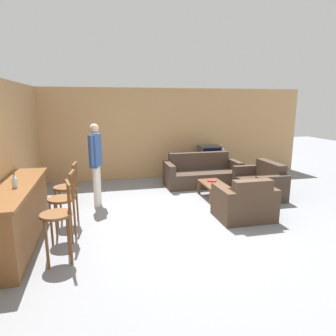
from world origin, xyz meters
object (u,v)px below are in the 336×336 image
Objects in this scene: tv_unit at (209,169)px; tv at (209,153)px; bar_chair_far at (67,192)px; bar_chair_mid at (63,204)px; loveseat_right at (261,184)px; coffee_table at (213,186)px; bottle at (14,181)px; bar_chair_near at (58,220)px; table_lamp at (221,148)px; person_by_window at (96,159)px; couch_far at (201,174)px; armchair_near at (245,204)px; book_on_table at (212,181)px.

tv is at bearing -90.00° from tv_unit.
bar_chair_mid is at bearing -90.00° from bar_chair_far.
loveseat_right is at bearing -74.98° from tv.
bottle reaches higher than coffee_table.
loveseat_right is 5.25m from bottle.
bar_chair_near is 5.85m from table_lamp.
bar_chair_mid is at bearing -108.32° from person_by_window.
bar_chair_near is 5.61m from tv_unit.
tv reaches higher than tv_unit.
table_lamp is (0.87, 0.77, 0.56)m from couch_far.
tv_unit is (-0.54, 2.02, -0.05)m from loveseat_right.
armchair_near is 1.35m from coffee_table.
coffee_table is (-0.11, -1.16, -0.00)m from couch_far.
loveseat_right is at bearing 9.58° from bar_chair_far.
couch_far is 2.51m from armchair_near.
bar_chair_mid is at bearing -137.77° from tv.
loveseat_right is 0.74× the size of person_by_window.
tv_unit is at bearing 56.69° from couch_far.
bar_chair_far is at bearing 89.99° from bar_chair_near.
loveseat_right is 5.28× the size of book_on_table.
table_lamp is (4.14, 3.44, 0.24)m from bar_chair_mid.
tv reaches higher than loveseat_right.
bar_chair_near is 1.09× the size of tv_unit.
bar_chair_near is at bearing -143.48° from book_on_table.
person_by_window is at bearing 56.96° from bottle.
table_lamp is (4.77, 3.61, -0.21)m from bottle.
loveseat_right is 6.00× the size of bottle.
book_on_table is at bearing 27.66° from bar_chair_mid.
couch_far is at bearing 130.01° from loveseat_right.
bar_chair_near reaches higher than book_on_table.
tv_unit is 4.80× the size of bottle.
person_by_window reaches higher than bar_chair_near.
bar_chair_mid is at bearing -137.74° from tv_unit.
table_lamp is at bearing 27.05° from person_by_window.
armchair_near is 3.98m from bottle.
bar_chair_near is 0.87× the size of loveseat_right.
loveseat_right is (1.06, 1.26, -0.00)m from armchair_near.
armchair_near is at bearing -98.98° from tv.
armchair_near is at bearing -85.57° from coffee_table.
bar_chair_near is at bearing -135.12° from table_lamp.
table_lamp is 0.27× the size of person_by_window.
bar_chair_far is 0.57× the size of couch_far.
tv_unit is at bearing 36.05° from bar_chair_far.
person_by_window reaches higher than couch_far.
bar_chair_mid is 2.39× the size of table_lamp.
bottle is (-0.62, 0.51, 0.45)m from bar_chair_near.
coffee_table is (3.16, 0.82, -0.32)m from bar_chair_far.
tv is 3.75m from person_by_window.
table_lamp is (0.36, 0.00, 0.61)m from tv_unit.
bar_chair_mid is 1.83× the size of tv.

